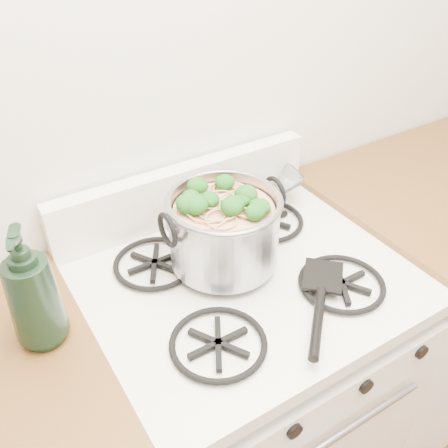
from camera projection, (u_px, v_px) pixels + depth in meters
gas_range at (242, 394)px, 1.48m from camera, size 0.76×0.66×0.92m
counter_right at (440, 281)px, 1.84m from camera, size 1.00×0.65×0.92m
stock_pot at (224, 229)px, 1.17m from camera, size 0.30×0.27×0.18m
spatula at (323, 274)px, 1.16m from camera, size 0.42×0.42×0.02m
glass_bowl at (254, 188)px, 1.47m from camera, size 0.10×0.10×0.02m
bottle at (31, 288)px, 0.95m from camera, size 0.14×0.14×0.27m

